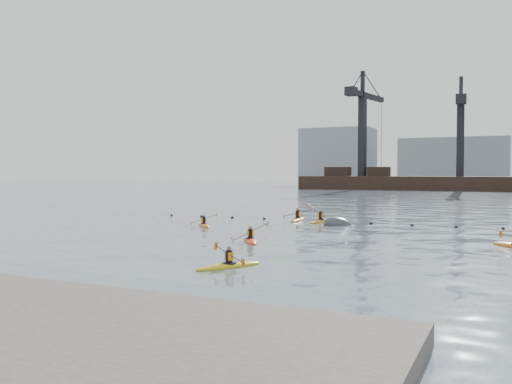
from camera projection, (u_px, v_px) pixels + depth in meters
ground at (209, 272)px, 20.82m from camera, size 400.00×400.00×0.00m
quay at (14, 336)px, 12.70m from camera, size 18.00×7.12×1.77m
float_line at (352, 223)px, 41.39m from camera, size 33.24×0.73×0.24m
barge_pier at (459, 182)px, 120.19m from camera, size 72.00×19.30×29.50m
skyline at (481, 154)px, 155.26m from camera, size 141.00×28.00×22.00m
kayaker_0 at (250, 240)px, 30.23m from camera, size 2.20×2.95×1.24m
kayaker_1 at (229, 265)px, 21.91m from camera, size 2.00×3.04×1.04m
kayaker_2 at (204, 225)px, 39.07m from camera, size 2.39×2.61×1.06m
kayaker_3 at (321, 221)px, 42.09m from camera, size 2.49×3.58×1.52m
kayaker_5 at (298, 219)px, 43.58m from camera, size 2.45×3.66×1.25m
mooring_buoy at (338, 225)px, 39.86m from camera, size 2.75×2.51×1.57m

